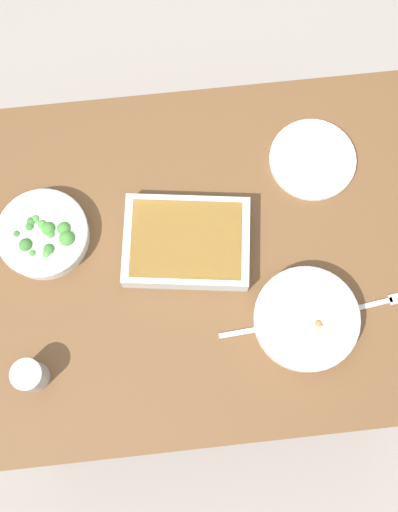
# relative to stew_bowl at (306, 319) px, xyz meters

# --- Properties ---
(ground_plane) EXTENTS (6.00, 6.00, 0.00)m
(ground_plane) POSITION_rel_stew_bowl_xyz_m (-0.23, 0.19, -0.77)
(ground_plane) COLOR #9E9389
(dining_table) EXTENTS (1.20, 0.90, 0.74)m
(dining_table) POSITION_rel_stew_bowl_xyz_m (-0.23, 0.19, -0.12)
(dining_table) COLOR brown
(dining_table) RESTS_ON ground_plane
(stew_bowl) EXTENTS (0.25, 0.25, 0.06)m
(stew_bowl) POSITION_rel_stew_bowl_xyz_m (0.00, 0.00, 0.00)
(stew_bowl) COLOR silver
(stew_bowl) RESTS_ON dining_table
(broccoli_bowl) EXTENTS (0.22, 0.22, 0.07)m
(broccoli_bowl) POSITION_rel_stew_bowl_xyz_m (-0.60, 0.27, -0.00)
(broccoli_bowl) COLOR silver
(broccoli_bowl) RESTS_ON dining_table
(baking_dish) EXTENTS (0.33, 0.26, 0.06)m
(baking_dish) POSITION_rel_stew_bowl_xyz_m (-0.26, 0.22, 0.00)
(baking_dish) COLOR silver
(baking_dish) RESTS_ON dining_table
(drink_cup) EXTENTS (0.07, 0.07, 0.08)m
(drink_cup) POSITION_rel_stew_bowl_xyz_m (-0.64, -0.06, 0.01)
(drink_cup) COLOR #B2BCC6
(drink_cup) RESTS_ON dining_table
(side_plate) EXTENTS (0.22, 0.22, 0.01)m
(side_plate) POSITION_rel_stew_bowl_xyz_m (0.08, 0.41, -0.03)
(side_plate) COLOR white
(side_plate) RESTS_ON dining_table
(spoon_by_stew) EXTENTS (0.18, 0.03, 0.01)m
(spoon_by_stew) POSITION_rel_stew_bowl_xyz_m (-0.09, -0.01, -0.03)
(spoon_by_stew) COLOR silver
(spoon_by_stew) RESTS_ON dining_table
(fork_on_table) EXTENTS (0.18, 0.04, 0.01)m
(fork_on_table) POSITION_rel_stew_bowl_xyz_m (0.18, 0.02, -0.03)
(fork_on_table) COLOR silver
(fork_on_table) RESTS_ON dining_table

